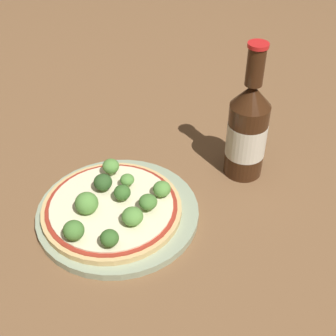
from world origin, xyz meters
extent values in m
plane|color=brown|center=(0.00, 0.00, 0.00)|extent=(3.00, 3.00, 0.00)
cylinder|color=#93A384|center=(0.00, -0.03, 0.01)|extent=(0.25, 0.25, 0.01)
cylinder|color=tan|center=(-0.01, -0.03, 0.02)|extent=(0.21, 0.21, 0.01)
cylinder|color=maroon|center=(-0.01, -0.03, 0.02)|extent=(0.20, 0.20, 0.00)
cylinder|color=beige|center=(-0.01, -0.03, 0.02)|extent=(0.19, 0.19, 0.00)
cylinder|color=#89A866|center=(-0.02, 0.01, 0.03)|extent=(0.01, 0.01, 0.01)
ellipsoid|color=#2D5123|center=(-0.02, 0.01, 0.04)|extent=(0.03, 0.03, 0.03)
cylinder|color=#89A866|center=(0.02, -0.07, 0.03)|extent=(0.01, 0.01, 0.01)
ellipsoid|color=#568E3D|center=(0.02, -0.07, 0.04)|extent=(0.03, 0.03, 0.03)
cylinder|color=#89A866|center=(0.02, 0.01, 0.03)|extent=(0.01, 0.01, 0.01)
ellipsoid|color=#568E3D|center=(0.02, 0.01, 0.04)|extent=(0.02, 0.02, 0.02)
cylinder|color=#89A866|center=(-0.06, -0.09, 0.03)|extent=(0.01, 0.01, 0.01)
ellipsoid|color=#477A33|center=(-0.06, -0.09, 0.04)|extent=(0.03, 0.03, 0.03)
cylinder|color=#89A866|center=(0.07, -0.02, 0.03)|extent=(0.01, 0.01, 0.01)
ellipsoid|color=#568E3D|center=(0.07, -0.02, 0.04)|extent=(0.03, 0.03, 0.02)
cylinder|color=#89A866|center=(-0.04, -0.04, 0.03)|extent=(0.01, 0.01, 0.01)
ellipsoid|color=#568E3D|center=(-0.04, -0.04, 0.04)|extent=(0.03, 0.03, 0.03)
cylinder|color=#89A866|center=(0.05, -0.05, 0.03)|extent=(0.01, 0.01, 0.01)
ellipsoid|color=#477A33|center=(0.05, -0.05, 0.04)|extent=(0.03, 0.03, 0.02)
cylinder|color=#89A866|center=(-0.01, 0.04, 0.03)|extent=(0.01, 0.01, 0.01)
ellipsoid|color=#568E3D|center=(-0.01, 0.04, 0.04)|extent=(0.03, 0.03, 0.02)
cylinder|color=#89A866|center=(-0.01, -0.11, 0.03)|extent=(0.01, 0.01, 0.01)
ellipsoid|color=#386628|center=(-0.01, -0.11, 0.04)|extent=(0.03, 0.03, 0.02)
cylinder|color=#89A866|center=(0.01, -0.02, 0.03)|extent=(0.01, 0.01, 0.01)
ellipsoid|color=#386628|center=(0.01, -0.02, 0.04)|extent=(0.03, 0.03, 0.02)
cylinder|color=#381E0F|center=(0.22, 0.06, 0.07)|extent=(0.07, 0.07, 0.13)
cylinder|color=beige|center=(0.22, 0.06, 0.07)|extent=(0.07, 0.07, 0.06)
cone|color=#381E0F|center=(0.22, 0.06, 0.15)|extent=(0.07, 0.07, 0.04)
cylinder|color=#381E0F|center=(0.22, 0.06, 0.20)|extent=(0.03, 0.03, 0.06)
cylinder|color=red|center=(0.22, 0.06, 0.23)|extent=(0.03, 0.03, 0.01)
camera|label=1|loc=(0.02, -0.55, 0.52)|focal=50.00mm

